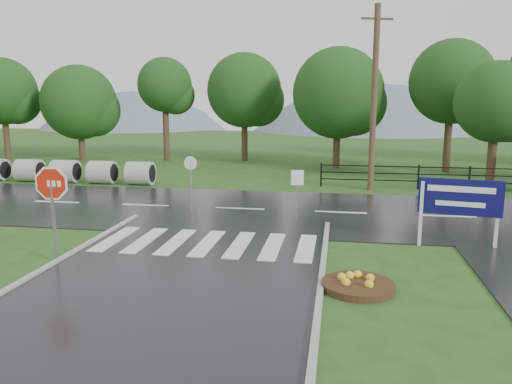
# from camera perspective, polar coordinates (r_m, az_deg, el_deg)

# --- Properties ---
(ground) EXTENTS (120.00, 120.00, 0.00)m
(ground) POSITION_cam_1_polar(r_m,az_deg,el_deg) (10.91, -12.56, -13.35)
(ground) COLOR #254E1A
(ground) RESTS_ON ground
(main_road) EXTENTS (90.00, 8.00, 0.04)m
(main_road) POSITION_cam_1_polar(r_m,az_deg,el_deg) (20.08, -1.85, -2.03)
(main_road) COLOR black
(main_road) RESTS_ON ground
(crosswalk) EXTENTS (6.50, 2.80, 0.02)m
(crosswalk) POSITION_cam_1_polar(r_m,az_deg,el_deg) (15.35, -5.56, -5.82)
(crosswalk) COLOR silver
(crosswalk) RESTS_ON ground
(fence_west) EXTENTS (9.58, 0.08, 1.20)m
(fence_west) POSITION_cam_1_polar(r_m,az_deg,el_deg) (25.76, 18.08, 1.89)
(fence_west) COLOR black
(fence_west) RESTS_ON ground
(hills) EXTENTS (102.00, 48.00, 48.00)m
(hills) POSITION_cam_1_polar(r_m,az_deg,el_deg) (76.83, 8.95, -4.58)
(hills) COLOR slate
(hills) RESTS_ON ground
(treeline) EXTENTS (83.20, 5.20, 10.00)m
(treeline) POSITION_cam_1_polar(r_m,az_deg,el_deg) (33.62, 4.54, 3.06)
(treeline) COLOR #163D13
(treeline) RESTS_ON ground
(culvert_pipes) EXTENTS (13.90, 1.20, 1.20)m
(culvert_pipes) POSITION_cam_1_polar(r_m,az_deg,el_deg) (29.51, -24.47, 2.27)
(culvert_pipes) COLOR #9E9B93
(culvert_pipes) RESTS_ON ground
(stop_sign) EXTENTS (1.25, 0.10, 2.81)m
(stop_sign) POSITION_cam_1_polar(r_m,az_deg,el_deg) (14.27, -22.30, -0.03)
(stop_sign) COLOR #939399
(stop_sign) RESTS_ON ground
(estate_billboard) EXTENTS (2.33, 0.50, 2.07)m
(estate_billboard) POSITION_cam_1_polar(r_m,az_deg,el_deg) (15.92, 22.28, -0.93)
(estate_billboard) COLOR silver
(estate_billboard) RESTS_ON ground
(flower_bed) EXTENTS (1.70, 1.70, 0.34)m
(flower_bed) POSITION_cam_1_polar(r_m,az_deg,el_deg) (12.07, 11.58, -10.28)
(flower_bed) COLOR #332111
(flower_bed) RESTS_ON ground
(reg_sign_small) EXTENTS (0.43, 0.09, 1.96)m
(reg_sign_small) POSITION_cam_1_polar(r_m,az_deg,el_deg) (17.46, 4.73, 0.72)
(reg_sign_small) COLOR #939399
(reg_sign_small) RESTS_ON ground
(reg_sign_round) EXTENTS (0.52, 0.08, 2.23)m
(reg_sign_round) POSITION_cam_1_polar(r_m,az_deg,el_deg) (19.37, -7.46, 1.67)
(reg_sign_round) COLOR #939399
(reg_sign_round) RESTS_ON ground
(utility_pole_east) EXTENTS (1.50, 0.59, 8.72)m
(utility_pole_east) POSITION_cam_1_polar(r_m,az_deg,el_deg) (24.75, 13.34, 10.41)
(utility_pole_east) COLOR #473523
(utility_pole_east) RESTS_ON ground
(entrance_tree_left) EXTENTS (4.04, 4.04, 6.26)m
(entrance_tree_left) POSITION_cam_1_polar(r_m,az_deg,el_deg) (27.77, 25.78, 9.21)
(entrance_tree_left) COLOR #3D2B1C
(entrance_tree_left) RESTS_ON ground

